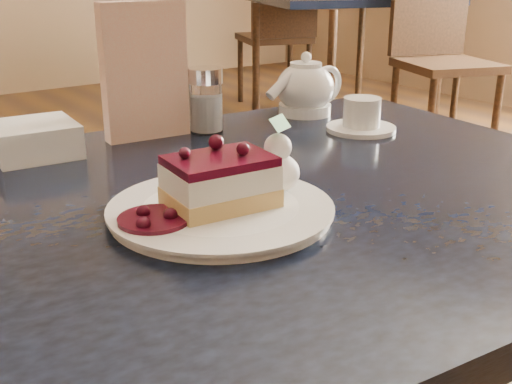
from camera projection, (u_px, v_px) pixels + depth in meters
main_table at (204, 260)px, 0.82m from camera, size 1.26×0.90×0.75m
dessert_plate at (221, 211)px, 0.75m from camera, size 0.26×0.26×0.01m
cheesecake_slice at (220, 182)px, 0.73m from camera, size 0.13×0.09×0.06m
whipped_cream at (278, 172)px, 0.79m from camera, size 0.05×0.05×0.05m
berry_sauce at (154, 219)px, 0.70m from camera, size 0.08×0.08×0.01m
tea_set at (316, 95)px, 1.19m from camera, size 0.16×0.27×0.11m
menu_card at (145, 72)px, 1.03m from camera, size 0.14×0.04×0.22m
sugar_shaker at (206, 100)px, 1.09m from camera, size 0.06×0.06×0.11m
napkin_stack at (34, 139)px, 0.97m from camera, size 0.13×0.13×0.05m
bg_table_far_right at (345, 115)px, 4.13m from camera, size 1.31×1.98×1.32m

